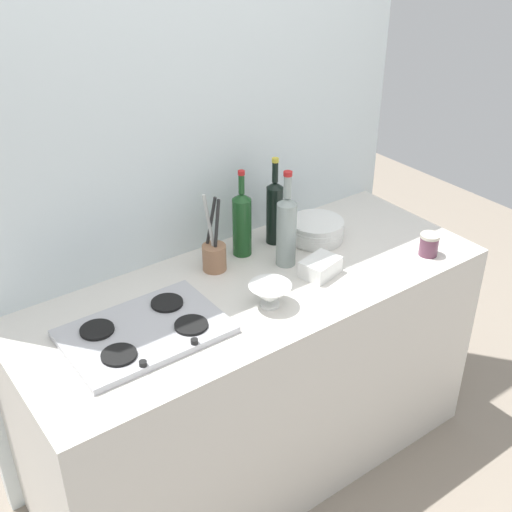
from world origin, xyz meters
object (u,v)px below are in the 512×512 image
wine_bottle_mid_left (275,211)px  condiment_jar_front (429,244)px  utensil_crock (214,253)px  stovetop_hob (145,331)px  butter_dish (320,267)px  wine_bottle_leftmost (286,229)px  wine_bottle_mid_right (242,223)px  plate_stack (316,230)px  mixing_bowl (270,295)px

wine_bottle_mid_left → condiment_jar_front: size_ratio=4.06×
wine_bottle_mid_left → utensil_crock: size_ratio=1.20×
stovetop_hob → wine_bottle_mid_left: bearing=18.7°
wine_bottle_mid_left → butter_dish: wine_bottle_mid_left is taller
wine_bottle_leftmost → wine_bottle_mid_right: 0.19m
stovetop_hob → wine_bottle_mid_right: (0.56, 0.24, 0.12)m
wine_bottle_leftmost → condiment_jar_front: (0.50, -0.28, -0.11)m
wine_bottle_leftmost → wine_bottle_mid_left: wine_bottle_leftmost is taller
wine_bottle_leftmost → plate_stack: bearing=18.9°
plate_stack → condiment_jar_front: (0.28, -0.35, 0.00)m
stovetop_hob → wine_bottle_mid_right: wine_bottle_mid_right is taller
wine_bottle_leftmost → condiment_jar_front: size_ratio=4.27×
plate_stack → utensil_crock: 0.47m
plate_stack → butter_dish: plate_stack is taller
condiment_jar_front → mixing_bowl: bearing=173.0°
wine_bottle_mid_right → condiment_jar_front: 0.74m
stovetop_hob → wine_bottle_leftmost: size_ratio=1.35×
wine_bottle_leftmost → condiment_jar_front: bearing=-29.4°
mixing_bowl → butter_dish: (0.28, 0.05, -0.01)m
wine_bottle_mid_right → butter_dish: (0.14, -0.30, -0.10)m
condiment_jar_front → wine_bottle_mid_right: bearing=143.0°
plate_stack → wine_bottle_mid_left: bearing=149.3°
condiment_jar_front → wine_bottle_mid_left: bearing=133.9°
wine_bottle_leftmost → condiment_jar_front: wine_bottle_leftmost is taller
wine_bottle_mid_right → butter_dish: bearing=-64.6°
wine_bottle_mid_left → butter_dish: 0.32m
utensil_crock → wine_bottle_mid_right: bearing=12.4°
wine_bottle_leftmost → utensil_crock: (-0.24, 0.13, -0.08)m
wine_bottle_mid_right → stovetop_hob: bearing=-156.5°
utensil_crock → condiment_jar_front: 0.84m
mixing_bowl → utensil_crock: 0.32m
butter_dish → mixing_bowl: bearing=-169.6°
wine_bottle_mid_right → condiment_jar_front: bearing=-37.0°
plate_stack → mixing_bowl: (-0.44, -0.27, 0.00)m
plate_stack → mixing_bowl: size_ratio=1.51×
wine_bottle_mid_right → wine_bottle_mid_left: bearing=0.4°
wine_bottle_leftmost → butter_dish: (0.05, -0.14, -0.12)m
butter_dish → condiment_jar_front: 0.46m
plate_stack → utensil_crock: size_ratio=0.75×
utensil_crock → plate_stack: bearing=-6.6°
wine_bottle_leftmost → mixing_bowl: wine_bottle_leftmost is taller
stovetop_hob → condiment_jar_front: bearing=-9.8°
butter_dish → wine_bottle_mid_left: bearing=86.9°
wine_bottle_leftmost → wine_bottle_mid_left: 0.18m
plate_stack → mixing_bowl: bearing=-148.9°
wine_bottle_leftmost → utensil_crock: 0.29m
wine_bottle_leftmost → wine_bottle_mid_left: bearing=66.8°
mixing_bowl → wine_bottle_mid_right: bearing=69.6°
plate_stack → butter_dish: (-0.17, -0.22, -0.01)m
stovetop_hob → utensil_crock: (0.41, 0.21, 0.05)m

